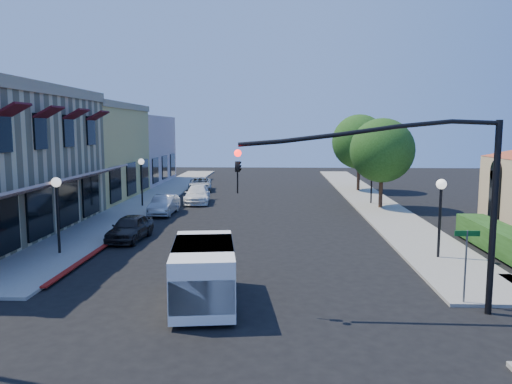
{
  "coord_description": "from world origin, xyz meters",
  "views": [
    {
      "loc": [
        1.41,
        -13.76,
        5.74
      ],
      "look_at": [
        0.34,
        10.83,
        2.6
      ],
      "focal_mm": 35.0,
      "sensor_mm": 36.0,
      "label": 1
    }
  ],
  "objects_px": {
    "lamppost_left_near": "(57,196)",
    "white_van": "(203,270)",
    "signal_mast_arm": "(424,183)",
    "street_name_sign": "(466,255)",
    "lamppost_right_near": "(441,198)",
    "parked_car_d": "(200,184)",
    "lamppost_left_far": "(141,170)",
    "parked_car_a": "(130,228)",
    "street_tree_a": "(382,150)",
    "parked_car_b": "(164,205)",
    "parked_car_c": "(197,195)",
    "lamppost_right_far": "(372,169)",
    "street_tree_b": "(359,142)"
  },
  "relations": [
    {
      "from": "white_van",
      "to": "parked_car_d",
      "type": "bearing_deg",
      "value": 99.04
    },
    {
      "from": "street_name_sign",
      "to": "parked_car_c",
      "type": "relative_size",
      "value": 0.55
    },
    {
      "from": "lamppost_left_near",
      "to": "parked_car_b",
      "type": "bearing_deg",
      "value": 78.19
    },
    {
      "from": "white_van",
      "to": "parked_car_d",
      "type": "relative_size",
      "value": 1.06
    },
    {
      "from": "street_tree_a",
      "to": "lamppost_left_near",
      "type": "xyz_separation_m",
      "value": [
        -17.3,
        -14.0,
        -1.46
      ]
    },
    {
      "from": "lamppost_right_far",
      "to": "white_van",
      "type": "bearing_deg",
      "value": -113.3
    },
    {
      "from": "lamppost_left_far",
      "to": "street_tree_b",
      "type": "bearing_deg",
      "value": 30.03
    },
    {
      "from": "street_tree_b",
      "to": "signal_mast_arm",
      "type": "height_order",
      "value": "street_tree_b"
    },
    {
      "from": "white_van",
      "to": "parked_car_b",
      "type": "relative_size",
      "value": 1.2
    },
    {
      "from": "street_tree_b",
      "to": "parked_car_b",
      "type": "bearing_deg",
      "value": -139.09
    },
    {
      "from": "parked_car_a",
      "to": "parked_car_d",
      "type": "xyz_separation_m",
      "value": [
        0.42,
        20.78,
        -0.03
      ]
    },
    {
      "from": "white_van",
      "to": "parked_car_b",
      "type": "distance_m",
      "value": 17.83
    },
    {
      "from": "lamppost_left_near",
      "to": "white_van",
      "type": "relative_size",
      "value": 0.76
    },
    {
      "from": "street_tree_a",
      "to": "lamppost_left_near",
      "type": "distance_m",
      "value": 22.3
    },
    {
      "from": "parked_car_c",
      "to": "parked_car_d",
      "type": "xyz_separation_m",
      "value": [
        -0.98,
        7.78,
        -0.04
      ]
    },
    {
      "from": "street_tree_a",
      "to": "street_name_sign",
      "type": "xyz_separation_m",
      "value": [
        -1.3,
        -19.8,
        -2.5
      ]
    },
    {
      "from": "lamppost_right_near",
      "to": "parked_car_a",
      "type": "bearing_deg",
      "value": 167.63
    },
    {
      "from": "lamppost_right_near",
      "to": "white_van",
      "type": "distance_m",
      "value": 11.37
    },
    {
      "from": "lamppost_left_near",
      "to": "white_van",
      "type": "bearing_deg",
      "value": -38.86
    },
    {
      "from": "parked_car_a",
      "to": "parked_car_d",
      "type": "height_order",
      "value": "parked_car_a"
    },
    {
      "from": "lamppost_left_near",
      "to": "lamppost_right_far",
      "type": "bearing_deg",
      "value": 43.26
    },
    {
      "from": "signal_mast_arm",
      "to": "parked_car_a",
      "type": "bearing_deg",
      "value": 141.1
    },
    {
      "from": "white_van",
      "to": "parked_car_a",
      "type": "height_order",
      "value": "white_van"
    },
    {
      "from": "street_tree_a",
      "to": "lamppost_left_near",
      "type": "bearing_deg",
      "value": -141.02
    },
    {
      "from": "lamppost_right_far",
      "to": "white_van",
      "type": "height_order",
      "value": "lamppost_right_far"
    },
    {
      "from": "signal_mast_arm",
      "to": "lamppost_left_far",
      "type": "xyz_separation_m",
      "value": [
        -14.36,
        20.5,
        -1.35
      ]
    },
    {
      "from": "street_name_sign",
      "to": "white_van",
      "type": "bearing_deg",
      "value": -178.33
    },
    {
      "from": "signal_mast_arm",
      "to": "lamppost_right_near",
      "type": "xyz_separation_m",
      "value": [
        2.64,
        6.5,
        -1.35
      ]
    },
    {
      "from": "lamppost_right_near",
      "to": "street_tree_a",
      "type": "bearing_deg",
      "value": 88.77
    },
    {
      "from": "street_tree_a",
      "to": "lamppost_right_near",
      "type": "xyz_separation_m",
      "value": [
        -0.3,
        -14.0,
        -1.46
      ]
    },
    {
      "from": "street_name_sign",
      "to": "parked_car_a",
      "type": "height_order",
      "value": "street_name_sign"
    },
    {
      "from": "lamppost_right_far",
      "to": "parked_car_a",
      "type": "distance_m",
      "value": 19.59
    },
    {
      "from": "lamppost_left_far",
      "to": "parked_car_a",
      "type": "bearing_deg",
      "value": -77.95
    },
    {
      "from": "street_tree_b",
      "to": "lamppost_right_near",
      "type": "relative_size",
      "value": 1.97
    },
    {
      "from": "street_tree_a",
      "to": "white_van",
      "type": "xyz_separation_m",
      "value": [
        -9.79,
        -20.05,
        -3.04
      ]
    },
    {
      "from": "signal_mast_arm",
      "to": "parked_car_d",
      "type": "height_order",
      "value": "signal_mast_arm"
    },
    {
      "from": "parked_car_b",
      "to": "street_name_sign",
      "type": "bearing_deg",
      "value": -49.65
    },
    {
      "from": "signal_mast_arm",
      "to": "parked_car_c",
      "type": "relative_size",
      "value": 1.76
    },
    {
      "from": "signal_mast_arm",
      "to": "street_name_sign",
      "type": "height_order",
      "value": "signal_mast_arm"
    },
    {
      "from": "lamppost_right_near",
      "to": "parked_car_d",
      "type": "bearing_deg",
      "value": 120.75
    },
    {
      "from": "parked_car_c",
      "to": "parked_car_a",
      "type": "bearing_deg",
      "value": -101.3
    },
    {
      "from": "white_van",
      "to": "parked_car_a",
      "type": "relative_size",
      "value": 1.23
    },
    {
      "from": "street_tree_a",
      "to": "lamppost_right_near",
      "type": "bearing_deg",
      "value": -91.23
    },
    {
      "from": "signal_mast_arm",
      "to": "parked_car_a",
      "type": "xyz_separation_m",
      "value": [
        -12.06,
        9.73,
        -3.44
      ]
    },
    {
      "from": "street_name_sign",
      "to": "lamppost_right_far",
      "type": "distance_m",
      "value": 21.85
    },
    {
      "from": "street_tree_b",
      "to": "white_van",
      "type": "xyz_separation_m",
      "value": [
        -9.79,
        -30.05,
        -3.39
      ]
    },
    {
      "from": "lamppost_left_near",
      "to": "parked_car_d",
      "type": "bearing_deg",
      "value": 83.53
    },
    {
      "from": "street_tree_a",
      "to": "signal_mast_arm",
      "type": "distance_m",
      "value": 20.71
    },
    {
      "from": "street_tree_b",
      "to": "lamppost_right_near",
      "type": "bearing_deg",
      "value": -90.72
    },
    {
      "from": "lamppost_right_far",
      "to": "signal_mast_arm",
      "type": "bearing_deg",
      "value": -96.7
    }
  ]
}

